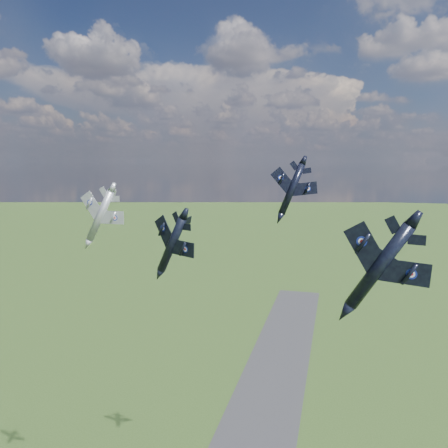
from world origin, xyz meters
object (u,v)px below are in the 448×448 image
(jet_lead_navy, at_px, (172,245))
(jet_left_silver, at_px, (100,216))
(jet_right_navy, at_px, (379,267))
(jet_high_navy, at_px, (292,189))

(jet_lead_navy, bearing_deg, jet_left_silver, -170.19)
(jet_right_navy, bearing_deg, jet_high_navy, 120.77)
(jet_right_navy, xyz_separation_m, jet_left_silver, (-47.62, 18.73, 2.31))
(jet_high_navy, height_order, jet_left_silver, jet_high_navy)
(jet_lead_navy, bearing_deg, jet_right_navy, -0.20)
(jet_high_navy, relative_size, jet_left_silver, 1.01)
(jet_lead_navy, distance_m, jet_high_navy, 28.03)
(jet_left_silver, bearing_deg, jet_lead_navy, -13.39)
(jet_right_navy, bearing_deg, jet_left_silver, 167.26)
(jet_right_navy, relative_size, jet_high_navy, 1.12)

